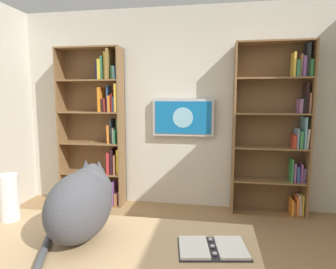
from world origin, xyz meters
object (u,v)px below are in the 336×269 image
object	(u,v)px
cat	(83,201)
open_binder	(213,248)
wall_mounted_tv	(183,117)
bookshelf_right	(99,127)
paper_towel_roll	(9,197)
desk	(98,266)
bookshelf_left	(278,129)

from	to	relation	value
cat	open_binder	size ratio (longest dim) A/B	1.64
cat	wall_mounted_tv	bearing A→B (deg)	-95.54
bookshelf_right	open_binder	world-z (taller)	bookshelf_right
cat	paper_towel_roll	distance (m)	0.54
desk	paper_towel_roll	xyz separation A→B (m)	(0.64, -0.20, 0.25)
desk	open_binder	world-z (taller)	open_binder
wall_mounted_tv	bookshelf_right	bearing A→B (deg)	4.06
bookshelf_left	paper_towel_roll	xyz separation A→B (m)	(1.98, 2.30, -0.20)
bookshelf_right	cat	size ratio (longest dim) A/B	3.67
bookshelf_left	wall_mounted_tv	size ratio (longest dim) A/B	2.64
open_binder	desk	bearing A→B (deg)	5.86
bookshelf_right	wall_mounted_tv	world-z (taller)	bookshelf_right
bookshelf_left	bookshelf_right	world-z (taller)	bookshelf_left
bookshelf_right	wall_mounted_tv	size ratio (longest dim) A/B	2.63
bookshelf_left	wall_mounted_tv	bearing A→B (deg)	-3.66
desk	cat	world-z (taller)	cat
cat	paper_towel_roll	xyz separation A→B (m)	(0.53, -0.12, -0.05)
cat	bookshelf_right	bearing A→B (deg)	-69.09
bookshelf_right	cat	bearing A→B (deg)	110.91
bookshelf_right	desk	bearing A→B (deg)	112.49
desk	paper_towel_roll	bearing A→B (deg)	-17.56
bookshelf_left	wall_mounted_tv	distance (m)	1.22
wall_mounted_tv	open_binder	bearing A→B (deg)	99.71
bookshelf_left	wall_mounted_tv	world-z (taller)	bookshelf_left
open_binder	wall_mounted_tv	bearing A→B (deg)	-80.29
bookshelf_left	wall_mounted_tv	xyz separation A→B (m)	(1.21, -0.08, 0.13)
bookshelf_right	desk	size ratio (longest dim) A/B	1.38
bookshelf_right	wall_mounted_tv	distance (m)	1.18
bookshelf_left	paper_towel_roll	size ratio (longest dim) A/B	7.86
bookshelf_left	desk	world-z (taller)	bookshelf_left
desk	open_binder	size ratio (longest dim) A/B	4.35
bookshelf_left	bookshelf_right	xyz separation A→B (m)	(2.38, 0.01, -0.02)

